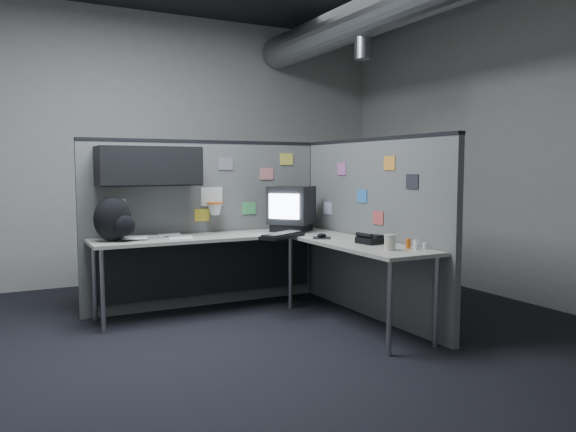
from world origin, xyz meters
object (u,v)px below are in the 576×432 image
keyboard (282,235)px  phone (370,239)px  monitor (291,208)px  backpack (114,220)px  desk (253,250)px

keyboard → phone: bearing=-41.0°
monitor → phone: size_ratio=2.55×
keyboard → backpack: backpack is taller
desk → monitor: (0.53, 0.26, 0.35)m
phone → backpack: 2.19m
desk → monitor: 0.69m
keyboard → phone: phone is taller
monitor → backpack: (-1.72, -0.01, -0.04)m
keyboard → desk: bearing=157.2°
desk → phone: 1.11m
monitor → phone: 1.15m
desk → keyboard: keyboard is taller
keyboard → backpack: size_ratio=1.35×
phone → backpack: backpack is taller
desk → keyboard: 0.31m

